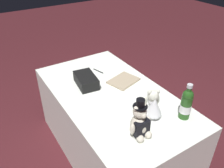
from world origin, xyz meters
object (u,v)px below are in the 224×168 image
object	(u,v)px
champagne_bottle	(186,104)
guestbook	(124,81)
gift_case_black	(86,80)
signing_pen	(99,71)
teddy_bear_bride	(153,106)
teddy_bear_groom	(140,123)

from	to	relation	value
champagne_bottle	guestbook	world-z (taller)	champagne_bottle
gift_case_black	signing_pen	bearing A→B (deg)	125.72
teddy_bear_bride	signing_pen	bearing A→B (deg)	-179.96
signing_pen	gift_case_black	distance (m)	0.28
champagne_bottle	guestbook	xyz separation A→B (m)	(-0.67, -0.10, -0.12)
teddy_bear_bride	guestbook	world-z (taller)	teddy_bear_bride
teddy_bear_groom	champagne_bottle	size ratio (longest dim) A/B	1.01
teddy_bear_bride	signing_pen	size ratio (longest dim) A/B	1.68
champagne_bottle	gift_case_black	size ratio (longest dim) A/B	0.99
signing_pen	gift_case_black	size ratio (longest dim) A/B	0.46
teddy_bear_groom	champagne_bottle	world-z (taller)	teddy_bear_groom
signing_pen	champagne_bottle	bearing A→B (deg)	11.71
signing_pen	guestbook	bearing A→B (deg)	19.21
champagne_bottle	gift_case_black	distance (m)	0.91
champagne_bottle	guestbook	bearing A→B (deg)	-171.79
gift_case_black	guestbook	distance (m)	0.35
teddy_bear_groom	champagne_bottle	distance (m)	0.41
teddy_bear_groom	signing_pen	world-z (taller)	teddy_bear_groom
teddy_bear_groom	signing_pen	xyz separation A→B (m)	(-0.93, 0.21, -0.11)
guestbook	teddy_bear_groom	bearing A→B (deg)	-42.31
teddy_bear_groom	guestbook	world-z (taller)	teddy_bear_groom
teddy_bear_groom	guestbook	distance (m)	0.71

